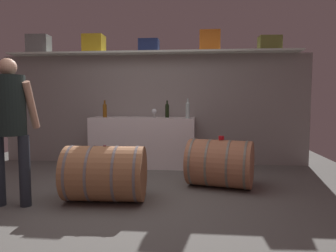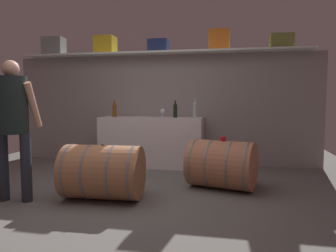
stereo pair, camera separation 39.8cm
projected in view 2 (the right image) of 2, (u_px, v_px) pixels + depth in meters
ground_plane at (134, 188)px, 4.14m from camera, size 6.65×7.75×0.02m
back_wall_panel at (162, 109)px, 5.73m from camera, size 5.45×0.10×1.93m
high_shelf_board at (160, 53)px, 5.50m from camera, size 5.01×0.40×0.03m
toolcase_grey at (54, 46)px, 5.87m from camera, size 0.39×0.28×0.32m
toolcase_yellow at (105, 45)px, 5.68m from camera, size 0.35×0.30×0.30m
toolcase_navy at (158, 46)px, 5.50m from camera, size 0.34×0.26×0.21m
toolcase_orange at (219, 40)px, 5.29m from camera, size 0.35×0.21×0.34m
toolcase_olive at (281, 41)px, 5.11m from camera, size 0.37×0.25×0.23m
work_cabinet at (152, 142)px, 5.47m from camera, size 1.75×0.56×0.84m
wine_bottle_amber at (115, 110)px, 5.48m from camera, size 0.07×0.07×0.29m
wine_bottle_dark at (175, 110)px, 5.32m from camera, size 0.07×0.07×0.28m
wine_bottle_clear at (195, 110)px, 5.08m from camera, size 0.07×0.07×0.32m
wine_glass at (163, 111)px, 5.40m from camera, size 0.08×0.08×0.15m
wine_barrel_near at (222, 164)px, 4.10m from camera, size 0.95×0.80×0.63m
wine_barrel_far at (103, 172)px, 3.66m from camera, size 0.91×0.66×0.63m
tasting_cup at (223, 138)px, 4.07m from camera, size 0.07×0.07×0.05m
winemaker_pouring at (13, 116)px, 3.54m from camera, size 0.47×0.41×1.57m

